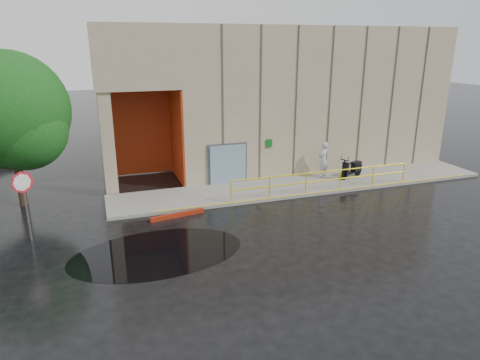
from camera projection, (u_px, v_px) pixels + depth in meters
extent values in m
plane|color=black|center=(267.00, 230.00, 17.02)|extent=(120.00, 120.00, 0.00)
cube|color=gray|center=(306.00, 185.00, 22.28)|extent=(20.00, 3.00, 0.15)
cube|color=gray|center=(290.00, 94.00, 27.56)|extent=(16.00, 10.00, 8.00)
cube|color=gray|center=(128.00, 55.00, 23.75)|extent=(4.00, 10.00, 3.00)
cube|color=gray|center=(108.00, 145.00, 20.32)|extent=(0.60, 0.60, 5.00)
cube|color=#B43210|center=(136.00, 131.00, 23.61)|extent=(3.80, 0.15, 4.90)
cube|color=#B43210|center=(177.00, 135.00, 22.63)|extent=(0.10, 3.50, 4.90)
cube|color=#7F99AD|center=(228.00, 165.00, 22.03)|extent=(1.90, 0.10, 2.00)
cube|color=slate|center=(228.00, 164.00, 22.11)|extent=(2.10, 0.06, 2.20)
cube|color=#0D5E18|center=(269.00, 143.00, 22.50)|extent=(0.32, 0.04, 0.42)
cylinder|color=yellow|center=(324.00, 172.00, 20.81)|extent=(9.50, 0.06, 0.06)
cylinder|color=yellow|center=(323.00, 181.00, 20.94)|extent=(9.50, 0.06, 0.06)
imported|color=#ADAEB2|center=(323.00, 160.00, 23.12)|extent=(0.84, 0.76, 1.94)
cylinder|color=black|center=(344.00, 175.00, 22.81)|extent=(0.50, 0.27, 0.50)
cylinder|color=black|center=(358.00, 171.00, 23.56)|extent=(0.50, 0.27, 0.50)
cylinder|color=slate|center=(27.00, 211.00, 15.81)|extent=(0.08, 0.08, 2.37)
cylinder|color=red|center=(22.00, 182.00, 15.43)|extent=(0.71, 0.47, 0.82)
cylinder|color=white|center=(22.00, 182.00, 15.41)|extent=(0.55, 0.36, 0.65)
cube|color=maroon|center=(177.00, 215.00, 18.31)|extent=(2.39, 0.60, 0.18)
cube|color=black|center=(158.00, 253.00, 15.20)|extent=(6.34, 4.09, 0.01)
cylinder|color=#301F10|center=(19.00, 176.00, 19.28)|extent=(0.36, 0.36, 2.84)
sphere|color=#205716|center=(9.00, 110.00, 18.38)|extent=(5.09, 5.09, 5.09)
sphere|color=#205716|center=(25.00, 129.00, 18.31)|extent=(3.56, 3.56, 3.56)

